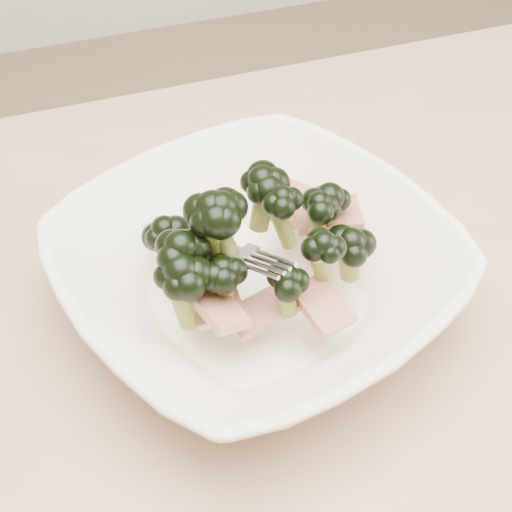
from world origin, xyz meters
The scene contains 2 objects.
dining_table centered at (0.00, 0.00, 0.65)m, with size 1.20×0.80×0.75m.
broccoli_dish centered at (0.02, 0.08, 0.79)m, with size 0.35×0.35×0.12m.
Camera 1 is at (-0.10, -0.26, 1.16)m, focal length 50.00 mm.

